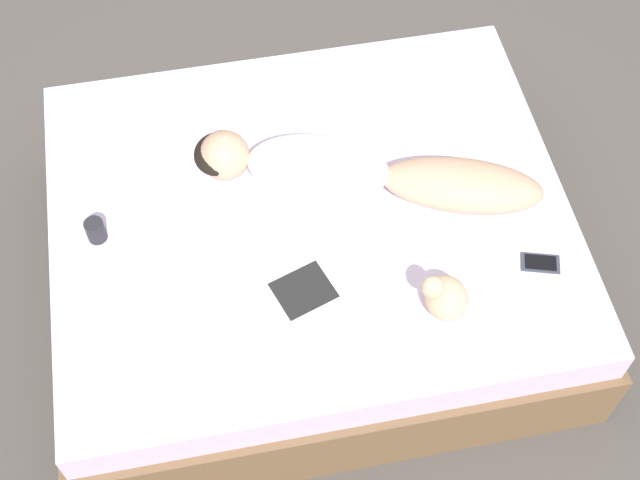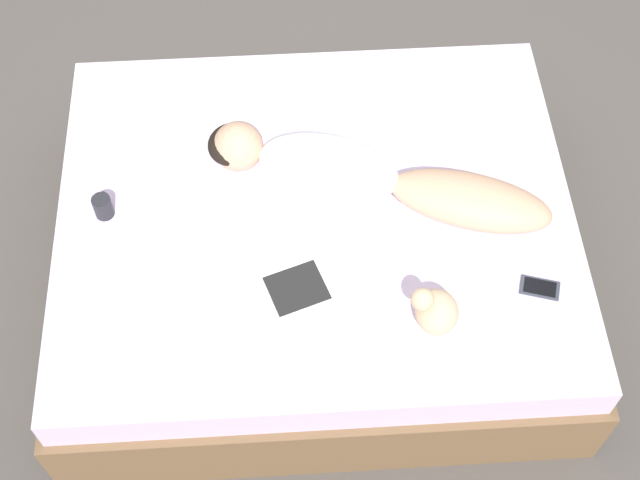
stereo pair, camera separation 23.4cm
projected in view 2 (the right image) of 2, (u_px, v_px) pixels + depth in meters
ground_plane at (316, 279)px, 3.88m from camera, size 12.00×12.00×0.00m
bed at (316, 247)px, 3.66m from camera, size 1.73×2.05×0.53m
person at (361, 175)px, 3.42m from camera, size 0.65×1.35×0.20m
open_magazine at (310, 318)px, 3.17m from camera, size 0.61×0.45×0.01m
coffee_mug at (103, 206)px, 3.38m from camera, size 0.10×0.07×0.10m
cell_phone at (540, 288)px, 3.24m from camera, size 0.12×0.16×0.01m
plush_toy at (435, 311)px, 3.10m from camera, size 0.17×0.18×0.21m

